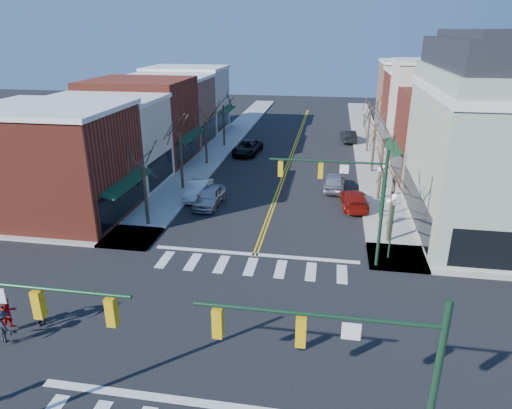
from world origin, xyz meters
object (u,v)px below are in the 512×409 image
at_px(car_left_mid, 198,190).
at_px(lamppost_corner, 393,215).
at_px(car_right_mid, 334,181).
at_px(car_left_near, 210,197).
at_px(pedestrian_red_b, 9,314).
at_px(lamppost_midblock, 383,181).
at_px(pedestrian_dark_a, 39,306).
at_px(car_right_far, 348,136).
at_px(pedestrian_dark_b, 3,327).
at_px(car_right_near, 354,199).
at_px(car_left_far, 248,148).

bearing_deg(car_left_mid, lamppost_corner, -31.23).
distance_m(lamppost_corner, car_right_mid, 13.26).
distance_m(car_left_near, pedestrian_red_b, 18.09).
bearing_deg(lamppost_midblock, pedestrian_dark_a, -136.45).
distance_m(car_left_mid, pedestrian_red_b, 19.25).
relative_size(car_left_mid, car_right_far, 0.99).
height_order(pedestrian_dark_a, pedestrian_dark_b, pedestrian_dark_a).
bearing_deg(car_right_near, car_left_far, -56.78).
bearing_deg(car_right_near, lamppost_midblock, 126.26).
height_order(car_left_far, car_right_mid, car_right_mid).
height_order(car_left_far, pedestrian_red_b, pedestrian_red_b).
xyz_separation_m(car_left_far, pedestrian_dark_a, (-3.86, -33.02, 0.34)).
height_order(car_left_far, car_right_near, car_left_far).
xyz_separation_m(car_right_near, pedestrian_red_b, (-16.40, -18.88, 0.28)).
height_order(car_left_near, pedestrian_dark_b, pedestrian_dark_b).
bearing_deg(lamppost_corner, car_right_near, 101.83).
distance_m(car_right_near, car_right_far, 22.71).
distance_m(lamppost_corner, lamppost_midblock, 6.50).
bearing_deg(lamppost_corner, car_right_mid, 105.08).
xyz_separation_m(car_left_near, pedestrian_red_b, (-4.97, -17.39, 0.21)).
bearing_deg(pedestrian_dark_a, lamppost_corner, 67.81).
bearing_deg(car_left_mid, lamppost_midblock, -8.94).
bearing_deg(car_left_near, car_right_mid, 31.82).
xyz_separation_m(lamppost_midblock, car_left_far, (-13.16, 16.84, -2.21)).
distance_m(pedestrian_dark_a, pedestrian_dark_b, 1.71).
xyz_separation_m(lamppost_corner, pedestrian_dark_b, (-17.83, -11.18, -2.02)).
height_order(car_left_near, car_left_mid, car_left_near).
bearing_deg(pedestrian_dark_a, car_right_near, 88.39).
bearing_deg(lamppost_midblock, car_left_mid, 171.71).
bearing_deg(lamppost_corner, car_left_mid, 149.42).
bearing_deg(pedestrian_dark_a, car_right_mid, 96.77).
bearing_deg(lamppost_corner, pedestrian_red_b, -150.53).
xyz_separation_m(lamppost_corner, car_right_near, (-1.80, 8.60, -2.28)).
height_order(car_left_mid, car_right_far, car_right_far).
distance_m(car_left_far, car_right_far, 13.88).
distance_m(car_left_near, car_right_far, 26.77).
bearing_deg(pedestrian_red_b, car_left_mid, 6.22).
distance_m(car_left_mid, car_right_near, 12.80).
relative_size(car_left_far, pedestrian_dark_b, 3.45).
height_order(car_left_near, car_right_mid, car_right_mid).
xyz_separation_m(car_left_mid, pedestrian_dark_b, (-3.23, -19.80, 0.22)).
distance_m(lamppost_midblock, car_right_near, 3.58).
xyz_separation_m(car_left_near, car_right_near, (11.43, 1.49, -0.08)).
bearing_deg(car_left_near, pedestrian_dark_a, -100.22).
relative_size(car_left_near, car_right_near, 0.95).
xyz_separation_m(car_right_far, pedestrian_red_b, (-16.40, -41.60, 0.24)).
distance_m(lamppost_corner, car_right_near, 9.07).
xyz_separation_m(car_right_near, car_right_far, (0.00, 22.71, 0.04)).
relative_size(lamppost_corner, pedestrian_red_b, 2.64).
bearing_deg(lamppost_corner, lamppost_midblock, 90.00).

